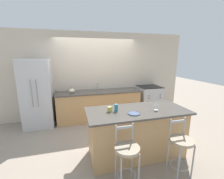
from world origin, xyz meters
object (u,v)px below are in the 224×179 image
object	(u,v)px
bar_stool_far	(181,146)
dinner_plate	(134,113)
tumbler_cup	(116,108)
bar_stool_near	(127,155)
oven_range	(149,100)
pumpkin_decoration	(72,91)
coffee_mug	(110,109)
refrigerator	(38,93)
wine_glass	(156,104)

from	to	relation	value
bar_stool_far	dinner_plate	world-z (taller)	same
tumbler_cup	bar_stool_near	bearing A→B (deg)	-93.68
oven_range	pumpkin_decoration	xyz separation A→B (m)	(-2.55, 0.02, 0.48)
coffee_mug	pumpkin_decoration	bearing A→B (deg)	109.27
bar_stool_far	dinner_plate	bearing A→B (deg)	138.18
bar_stool_near	dinner_plate	world-z (taller)	same
dinner_plate	coffee_mug	bearing A→B (deg)	150.35
dinner_plate	pumpkin_decoration	bearing A→B (deg)	116.39
tumbler_cup	pumpkin_decoration	world-z (taller)	tumbler_cup
oven_range	tumbler_cup	bearing A→B (deg)	-132.48
oven_range	dinner_plate	xyz separation A→B (m)	(-1.49, -2.13, 0.48)
refrigerator	pumpkin_decoration	xyz separation A→B (m)	(0.92, 0.03, 0.02)
bar_stool_far	pumpkin_decoration	bearing A→B (deg)	121.83
oven_range	dinner_plate	world-z (taller)	dinner_plate
coffee_mug	oven_range	bearing A→B (deg)	45.41
bar_stool_far	oven_range	bearing A→B (deg)	71.66
bar_stool_far	wine_glass	world-z (taller)	wine_glass
refrigerator	coffee_mug	size ratio (longest dim) A/B	16.77
tumbler_cup	oven_range	bearing A→B (deg)	47.52
dinner_plate	oven_range	bearing A→B (deg)	55.09
bar_stool_near	dinner_plate	bearing A→B (deg)	58.19
refrigerator	dinner_plate	size ratio (longest dim) A/B	8.43
bar_stool_near	coffee_mug	distance (m)	0.87
refrigerator	oven_range	distance (m)	3.50
coffee_mug	tumbler_cup	xyz separation A→B (m)	(0.12, -0.01, 0.02)
bar_stool_far	pumpkin_decoration	xyz separation A→B (m)	(-1.67, 2.68, 0.42)
coffee_mug	pumpkin_decoration	xyz separation A→B (m)	(-0.67, 1.92, -0.04)
refrigerator	oven_range	xyz separation A→B (m)	(3.47, 0.02, -0.47)
coffee_mug	pumpkin_decoration	distance (m)	2.04
coffee_mug	wine_glass	bearing A→B (deg)	-10.09
dinner_plate	tumbler_cup	distance (m)	0.35
bar_stool_near	pumpkin_decoration	distance (m)	2.79
refrigerator	pumpkin_decoration	world-z (taller)	refrigerator
refrigerator	oven_range	size ratio (longest dim) A/B	1.97
tumbler_cup	refrigerator	bearing A→B (deg)	132.07
bar_stool_near	pumpkin_decoration	bearing A→B (deg)	105.77
refrigerator	wine_glass	size ratio (longest dim) A/B	10.44
refrigerator	wine_glass	distance (m)	3.21
bar_stool_near	bar_stool_far	world-z (taller)	same
bar_stool_far	refrigerator	bearing A→B (deg)	134.28
dinner_plate	pumpkin_decoration	size ratio (longest dim) A/B	1.40
bar_stool_near	dinner_plate	xyz separation A→B (m)	(0.32, 0.51, 0.42)
bar_stool_near	coffee_mug	xyz separation A→B (m)	(-0.08, 0.73, 0.46)
refrigerator	wine_glass	xyz separation A→B (m)	(2.47, -2.04, 0.14)
wine_glass	pumpkin_decoration	size ratio (longest dim) A/B	1.13
tumbler_cup	dinner_plate	bearing A→B (deg)	-38.35
pumpkin_decoration	wine_glass	bearing A→B (deg)	-53.28
bar_stool_far	coffee_mug	distance (m)	1.33
dinner_plate	wine_glass	distance (m)	0.50
bar_stool_near	bar_stool_far	size ratio (longest dim) A/B	1.00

